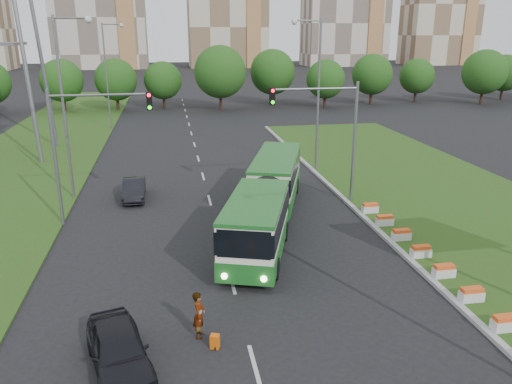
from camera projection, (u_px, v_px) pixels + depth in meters
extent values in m
plane|color=black|center=(295.00, 277.00, 23.36)|extent=(360.00, 360.00, 0.00)
cube|color=#274C15|center=(456.00, 205.00, 32.99)|extent=(14.00, 60.00, 0.15)
cube|color=#9B9B9B|center=(356.00, 211.00, 31.84)|extent=(0.30, 60.00, 0.18)
cube|color=#274C15|center=(26.00, 162.00, 43.82)|extent=(12.00, 110.00, 0.10)
cylinder|color=slate|center=(354.00, 144.00, 32.58)|extent=(0.20, 0.20, 8.00)
cylinder|color=slate|center=(316.00, 89.00, 31.02)|extent=(5.50, 0.14, 0.14)
cube|color=black|center=(272.00, 96.00, 30.69)|extent=(0.32, 0.32, 1.00)
cylinder|color=slate|center=(55.00, 159.00, 28.60)|extent=(0.20, 0.20, 8.00)
cylinder|color=slate|center=(99.00, 95.00, 27.95)|extent=(5.50, 0.14, 0.14)
cube|color=black|center=(149.00, 101.00, 28.53)|extent=(0.32, 0.32, 1.00)
cube|color=beige|center=(442.00, 5.00, 172.79)|extent=(24.00, 14.00, 40.00)
cube|color=white|center=(283.00, 226.00, 24.74)|extent=(2.56, 7.06, 2.76)
cube|color=white|center=(252.00, 176.00, 33.23)|extent=(2.56, 8.60, 2.76)
cylinder|color=black|center=(267.00, 200.00, 28.64)|extent=(2.56, 1.28, 2.56)
cube|color=#1B5F20|center=(283.00, 243.00, 25.02)|extent=(2.64, 7.11, 0.97)
cube|color=#1B5F20|center=(252.00, 190.00, 33.51)|extent=(2.64, 8.65, 0.97)
cube|color=black|center=(283.00, 217.00, 24.60)|extent=(2.64, 7.11, 1.07)
cube|color=black|center=(252.00, 170.00, 33.09)|extent=(2.64, 8.65, 1.07)
imported|color=black|center=(119.00, 349.00, 16.78)|extent=(2.91, 4.82, 1.54)
imported|color=black|center=(134.00, 189.00, 34.22)|extent=(1.49, 4.17, 1.37)
imported|color=gray|center=(199.00, 315.00, 18.57)|extent=(0.59, 0.76, 1.84)
cube|color=#D85C0B|center=(215.00, 341.00, 18.06)|extent=(0.31, 0.27, 0.53)
cylinder|color=black|center=(215.00, 348.00, 18.00)|extent=(0.04, 0.12, 0.12)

